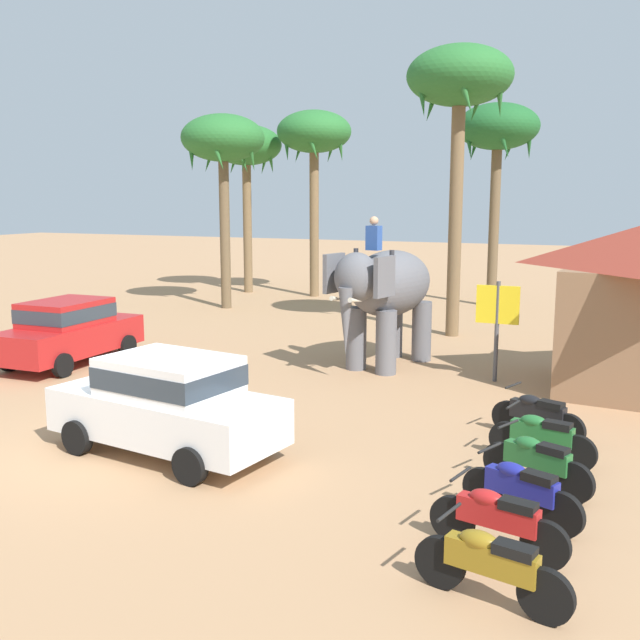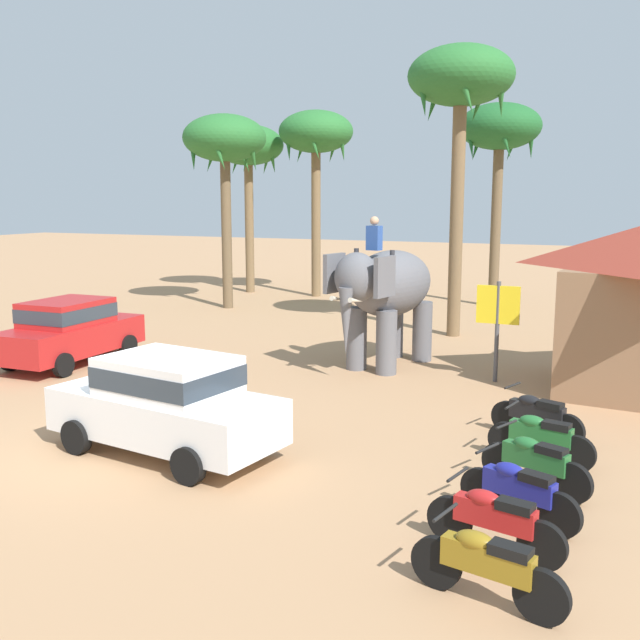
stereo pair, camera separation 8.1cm
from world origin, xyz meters
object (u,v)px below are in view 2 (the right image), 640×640
at_px(motorcycle_fourth_in_row, 535,461).
at_px(motorcycle_end_of_row, 537,415).
at_px(motorcycle_second_in_row, 494,519).
at_px(palm_tree_behind_elephant, 500,132).
at_px(palm_tree_near_hut, 225,143).
at_px(palm_tree_far_back, 316,137).
at_px(motorcycle_far_in_row, 540,437).
at_px(palm_tree_leaning_seaward, 461,85).
at_px(motorcycle_nearest_camera, 487,565).
at_px(car_parked_far_side, 70,329).
at_px(palm_tree_left_of_road, 248,150).
at_px(motorcycle_mid_row, 519,490).
at_px(elephant_with_mahout, 386,290).
at_px(signboard_yellow, 498,312).
at_px(car_sedan_foreground, 167,401).

xyz_separation_m(motorcycle_fourth_in_row, motorcycle_end_of_row, (-0.29, 2.43, 0.00)).
bearing_deg(motorcycle_second_in_row, palm_tree_behind_elephant, 100.54).
bearing_deg(palm_tree_near_hut, palm_tree_far_back, 68.35).
bearing_deg(palm_tree_behind_elephant, palm_tree_far_back, -178.90).
xyz_separation_m(motorcycle_far_in_row, palm_tree_leaning_seaward, (-3.97, 10.57, 7.19)).
height_order(motorcycle_fourth_in_row, palm_tree_near_hut, palm_tree_near_hut).
distance_m(motorcycle_nearest_camera, motorcycle_fourth_in_row, 3.39).
bearing_deg(car_parked_far_side, palm_tree_near_hut, 97.18).
distance_m(motorcycle_nearest_camera, palm_tree_left_of_road, 27.40).
xyz_separation_m(motorcycle_second_in_row, motorcycle_mid_row, (0.13, 1.04, 0.00)).
bearing_deg(motorcycle_mid_row, elephant_with_mahout, 119.80).
bearing_deg(motorcycle_mid_row, signboard_yellow, 102.49).
xyz_separation_m(motorcycle_fourth_in_row, palm_tree_behind_elephant, (-4.08, 18.69, 6.37)).
distance_m(motorcycle_second_in_row, motorcycle_mid_row, 1.05).
bearing_deg(signboard_yellow, motorcycle_end_of_row, -69.94).
bearing_deg(palm_tree_behind_elephant, elephant_with_mahout, -92.75).
distance_m(motorcycle_end_of_row, palm_tree_leaning_seaward, 12.37).
height_order(motorcycle_nearest_camera, motorcycle_end_of_row, same).
bearing_deg(car_sedan_foreground, palm_tree_behind_elephant, 84.47).
height_order(motorcycle_fourth_in_row, signboard_yellow, signboard_yellow).
bearing_deg(car_parked_far_side, palm_tree_left_of_road, 100.91).
bearing_deg(car_parked_far_side, motorcycle_far_in_row, -12.03).
height_order(car_parked_far_side, signboard_yellow, signboard_yellow).
height_order(palm_tree_behind_elephant, palm_tree_leaning_seaward, palm_tree_leaning_seaward).
xyz_separation_m(car_parked_far_side, elephant_with_mahout, (7.71, 3.02, 1.06)).
distance_m(motorcycle_nearest_camera, palm_tree_near_hut, 22.84).
height_order(motorcycle_end_of_row, palm_tree_near_hut, palm_tree_near_hut).
bearing_deg(motorcycle_fourth_in_row, palm_tree_behind_elephant, 102.32).
relative_size(motorcycle_mid_row, motorcycle_fourth_in_row, 1.00).
relative_size(palm_tree_far_back, palm_tree_leaning_seaward, 0.91).
bearing_deg(motorcycle_mid_row, motorcycle_nearest_camera, -89.96).
distance_m(motorcycle_second_in_row, palm_tree_near_hut, 21.89).
bearing_deg(car_parked_far_side, elephant_with_mahout, 21.39).
relative_size(car_sedan_foreground, motorcycle_fourth_in_row, 2.53).
xyz_separation_m(car_sedan_foreground, motorcycle_mid_row, (5.92, -0.35, -0.46)).
bearing_deg(motorcycle_end_of_row, motorcycle_fourth_in_row, -83.23).
bearing_deg(motorcycle_end_of_row, car_parked_far_side, 173.45).
height_order(motorcycle_second_in_row, motorcycle_far_in_row, same).
bearing_deg(palm_tree_near_hut, motorcycle_second_in_row, -50.34).
relative_size(motorcycle_second_in_row, motorcycle_fourth_in_row, 1.04).
xyz_separation_m(motorcycle_mid_row, palm_tree_far_back, (-11.78, 19.74, 6.43)).
distance_m(motorcycle_second_in_row, palm_tree_left_of_road, 26.41).
bearing_deg(motorcycle_nearest_camera, motorcycle_fourth_in_row, 89.05).
distance_m(palm_tree_behind_elephant, palm_tree_left_of_road, 11.14).
height_order(palm_tree_near_hut, palm_tree_far_back, palm_tree_far_back).
relative_size(elephant_with_mahout, signboard_yellow, 1.67).
bearing_deg(car_sedan_foreground, signboard_yellow, 59.75).
bearing_deg(motorcycle_nearest_camera, palm_tree_leaning_seaward, 104.74).
distance_m(car_sedan_foreground, motorcycle_nearest_camera, 6.46).
relative_size(motorcycle_end_of_row, signboard_yellow, 0.72).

